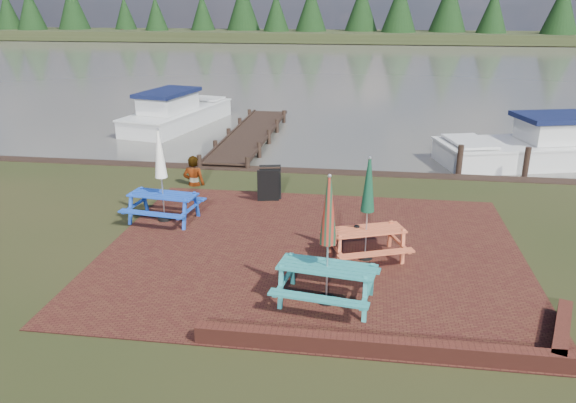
% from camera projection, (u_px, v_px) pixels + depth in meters
% --- Properties ---
extents(ground, '(120.00, 120.00, 0.00)m').
position_uv_depth(ground, '(307.00, 273.00, 11.27)').
color(ground, black).
rests_on(ground, ground).
extents(paving, '(9.00, 7.50, 0.02)m').
position_uv_depth(paving, '(312.00, 252.00, 12.20)').
color(paving, '#3B1712').
rests_on(paving, ground).
extents(brick_wall, '(6.21, 1.79, 0.30)m').
position_uv_depth(brick_wall, '(427.00, 344.00, 8.69)').
color(brick_wall, '#4C1E16').
rests_on(brick_wall, ground).
extents(water, '(120.00, 60.00, 0.02)m').
position_uv_depth(water, '(356.00, 66.00, 45.70)').
color(water, '#48453D').
rests_on(water, ground).
extents(far_treeline, '(120.00, 10.00, 8.10)m').
position_uv_depth(far_treeline, '(363.00, 14.00, 71.56)').
color(far_treeline, black).
rests_on(far_treeline, ground).
extents(picnic_table_teal, '(1.94, 1.78, 2.40)m').
position_uv_depth(picnic_table_teal, '(327.00, 260.00, 9.89)').
color(picnic_table_teal, teal).
rests_on(picnic_table_teal, ground).
extents(picnic_table_red, '(2.00, 1.89, 2.21)m').
position_uv_depth(picnic_table_red, '(367.00, 225.00, 11.62)').
color(picnic_table_red, '#CA5733').
rests_on(picnic_table_red, ground).
extents(picnic_table_blue, '(1.83, 1.68, 2.30)m').
position_uv_depth(picnic_table_blue, '(162.00, 190.00, 13.65)').
color(picnic_table_blue, '#1743B2').
rests_on(picnic_table_blue, ground).
extents(chalkboard, '(0.62, 0.66, 0.94)m').
position_uv_depth(chalkboard, '(269.00, 184.00, 15.11)').
color(chalkboard, black).
rests_on(chalkboard, ground).
extents(jetty, '(1.76, 9.08, 1.00)m').
position_uv_depth(jetty, '(250.00, 134.00, 22.19)').
color(jetty, black).
rests_on(jetty, ground).
extents(boat_jetty, '(3.47, 6.66, 1.84)m').
position_uv_depth(boat_jetty, '(176.00, 114.00, 24.79)').
color(boat_jetty, beige).
rests_on(boat_jetty, ground).
extents(boat_near, '(7.26, 4.10, 1.86)m').
position_uv_depth(boat_near, '(544.00, 148.00, 19.19)').
color(boat_near, beige).
rests_on(boat_near, ground).
extents(person, '(0.65, 0.43, 1.76)m').
position_uv_depth(person, '(192.00, 156.00, 16.25)').
color(person, gray).
rests_on(person, ground).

